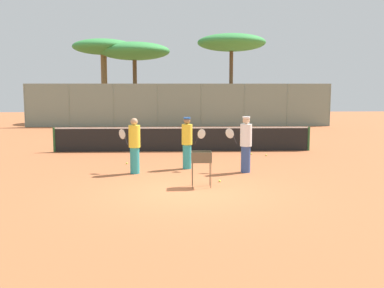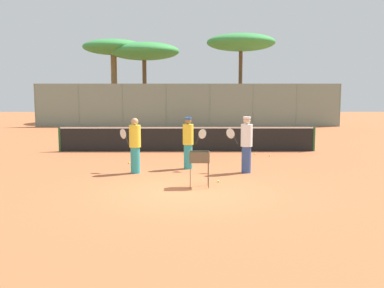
{
  "view_description": "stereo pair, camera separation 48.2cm",
  "coord_description": "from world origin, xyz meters",
  "px_view_note": "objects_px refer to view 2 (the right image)",
  "views": [
    {
      "loc": [
        -0.38,
        -11.81,
        2.79
      ],
      "look_at": [
        0.19,
        2.4,
        1.0
      ],
      "focal_mm": 42.0,
      "sensor_mm": 36.0,
      "label": 1
    },
    {
      "loc": [
        0.1,
        -11.82,
        2.79
      ],
      "look_at": [
        0.19,
        2.4,
        1.0
      ],
      "focal_mm": 42.0,
      "sensor_mm": 36.0,
      "label": 2
    }
  ],
  "objects_px": {
    "tennis_net": "(187,139)",
    "player_yellow_shirt": "(246,144)",
    "parked_car": "(233,115)",
    "player_red_cap": "(188,142)",
    "ball_cart": "(199,160)",
    "player_white_outfit": "(135,145)"
  },
  "relations": [
    {
      "from": "player_red_cap",
      "to": "parked_car",
      "type": "distance_m",
      "value": 19.67
    },
    {
      "from": "tennis_net",
      "to": "player_white_outfit",
      "type": "relative_size",
      "value": 6.23
    },
    {
      "from": "player_yellow_shirt",
      "to": "parked_car",
      "type": "relative_size",
      "value": 0.44
    },
    {
      "from": "ball_cart",
      "to": "parked_car",
      "type": "distance_m",
      "value": 22.47
    },
    {
      "from": "tennis_net",
      "to": "player_white_outfit",
      "type": "xyz_separation_m",
      "value": [
        -1.68,
        -5.08,
        0.37
      ]
    },
    {
      "from": "tennis_net",
      "to": "parked_car",
      "type": "distance_m",
      "value": 15.49
    },
    {
      "from": "ball_cart",
      "to": "parked_car",
      "type": "height_order",
      "value": "parked_car"
    },
    {
      "from": "player_white_outfit",
      "to": "ball_cart",
      "type": "bearing_deg",
      "value": 172.92
    },
    {
      "from": "tennis_net",
      "to": "player_white_outfit",
      "type": "bearing_deg",
      "value": -108.28
    },
    {
      "from": "player_red_cap",
      "to": "ball_cart",
      "type": "bearing_deg",
      "value": -56.16
    },
    {
      "from": "player_red_cap",
      "to": "ball_cart",
      "type": "height_order",
      "value": "player_red_cap"
    },
    {
      "from": "player_yellow_shirt",
      "to": "parked_car",
      "type": "bearing_deg",
      "value": -70.52
    },
    {
      "from": "tennis_net",
      "to": "player_yellow_shirt",
      "type": "relative_size",
      "value": 6.1
    },
    {
      "from": "tennis_net",
      "to": "player_yellow_shirt",
      "type": "bearing_deg",
      "value": -68.59
    },
    {
      "from": "player_red_cap",
      "to": "parked_car",
      "type": "relative_size",
      "value": 0.42
    },
    {
      "from": "player_red_cap",
      "to": "parked_car",
      "type": "height_order",
      "value": "player_red_cap"
    },
    {
      "from": "player_white_outfit",
      "to": "ball_cart",
      "type": "relative_size",
      "value": 1.79
    },
    {
      "from": "parked_car",
      "to": "tennis_net",
      "type": "bearing_deg",
      "value": -102.91
    },
    {
      "from": "tennis_net",
      "to": "player_yellow_shirt",
      "type": "height_order",
      "value": "player_yellow_shirt"
    },
    {
      "from": "player_red_cap",
      "to": "player_white_outfit",
      "type": "bearing_deg",
      "value": -127.45
    },
    {
      "from": "parked_car",
      "to": "player_white_outfit",
      "type": "bearing_deg",
      "value": -104.29
    },
    {
      "from": "player_red_cap",
      "to": "ball_cart",
      "type": "relative_size",
      "value": 1.76
    }
  ]
}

